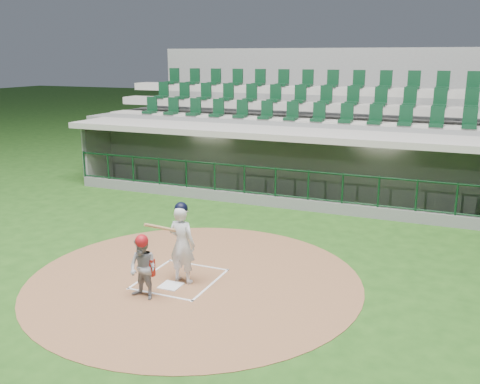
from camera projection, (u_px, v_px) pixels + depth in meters
The scene contains 8 objects.
ground at pixel (187, 274), 11.85m from camera, with size 120.00×120.00×0.00m, color #1E4714.
dirt_circle at pixel (194, 280), 11.56m from camera, with size 7.20×7.20×0.01m, color brown.
home_plate at pixel (171, 286), 11.22m from camera, with size 0.43×0.43×0.02m, color white.
batter_box_chalk at pixel (180, 279), 11.58m from camera, with size 1.55×1.80×0.01m.
dugout_structure at pixel (296, 167), 18.56m from camera, with size 16.40×3.70×3.00m.
seating_deck at pixel (317, 141), 21.23m from camera, with size 17.00×6.72×5.15m.
batter at pixel (182, 242), 11.24m from camera, with size 0.86×0.87×1.77m.
catcher at pixel (143, 267), 10.52m from camera, with size 0.68×0.56×1.33m.
Camera 1 is at (5.38, -9.70, 4.70)m, focal length 40.00 mm.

